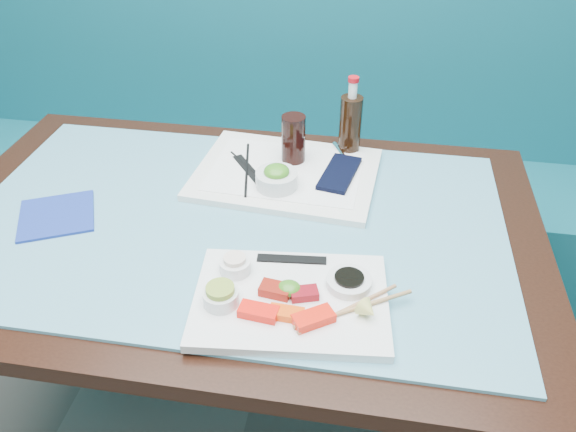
% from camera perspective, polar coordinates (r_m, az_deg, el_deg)
% --- Properties ---
extents(booth_bench, '(3.00, 0.56, 1.17)m').
position_cam_1_polar(booth_bench, '(2.18, 0.32, 4.62)').
color(booth_bench, '#105A67').
rests_on(booth_bench, ground).
extents(dining_table, '(1.40, 0.90, 0.75)m').
position_cam_1_polar(dining_table, '(1.34, -5.36, -3.56)').
color(dining_table, black).
rests_on(dining_table, ground).
extents(glass_top, '(1.22, 0.76, 0.01)m').
position_cam_1_polar(glass_top, '(1.29, -5.58, -0.59)').
color(glass_top, '#5899B0').
rests_on(glass_top, dining_table).
extents(sashimi_plate, '(0.39, 0.30, 0.02)m').
position_cam_1_polar(sashimi_plate, '(1.07, 0.28, -8.59)').
color(sashimi_plate, white).
rests_on(sashimi_plate, glass_top).
extents(salmon_left, '(0.07, 0.04, 0.02)m').
position_cam_1_polar(salmon_left, '(1.03, -3.01, -9.69)').
color(salmon_left, '#FF160A').
rests_on(salmon_left, sashimi_plate).
extents(salmon_mid, '(0.06, 0.03, 0.02)m').
position_cam_1_polar(salmon_mid, '(1.02, -0.17, -9.87)').
color(salmon_mid, '#F74A09').
rests_on(salmon_mid, sashimi_plate).
extents(salmon_right, '(0.08, 0.07, 0.02)m').
position_cam_1_polar(salmon_right, '(1.02, 2.61, -10.35)').
color(salmon_right, '#FA1D0A').
rests_on(salmon_right, sashimi_plate).
extents(tuna_left, '(0.06, 0.04, 0.02)m').
position_cam_1_polar(tuna_left, '(1.07, -1.28, -7.50)').
color(tuna_left, maroon).
rests_on(tuna_left, sashimi_plate).
extents(tuna_right, '(0.06, 0.05, 0.02)m').
position_cam_1_polar(tuna_right, '(1.06, 1.67, -7.88)').
color(tuna_right, maroon).
rests_on(tuna_right, sashimi_plate).
extents(seaweed_garnish, '(0.06, 0.05, 0.02)m').
position_cam_1_polar(seaweed_garnish, '(1.06, 0.10, -7.35)').
color(seaweed_garnish, '#39791C').
rests_on(seaweed_garnish, sashimi_plate).
extents(ramekin_wasabi, '(0.07, 0.07, 0.03)m').
position_cam_1_polar(ramekin_wasabi, '(1.05, -6.84, -8.17)').
color(ramekin_wasabi, white).
rests_on(ramekin_wasabi, sashimi_plate).
extents(wasabi_fill, '(0.06, 0.06, 0.01)m').
position_cam_1_polar(wasabi_fill, '(1.04, -6.91, -7.40)').
color(wasabi_fill, olive).
rests_on(wasabi_fill, ramekin_wasabi).
extents(ramekin_ginger, '(0.07, 0.07, 0.03)m').
position_cam_1_polar(ramekin_ginger, '(1.11, -5.39, -5.04)').
color(ramekin_ginger, white).
rests_on(ramekin_ginger, sashimi_plate).
extents(ginger_fill, '(0.05, 0.05, 0.01)m').
position_cam_1_polar(ginger_fill, '(1.10, -5.44, -4.36)').
color(ginger_fill, beige).
rests_on(ginger_fill, ramekin_ginger).
extents(soy_dish, '(0.11, 0.11, 0.02)m').
position_cam_1_polar(soy_dish, '(1.09, 6.21, -6.67)').
color(soy_dish, silver).
rests_on(soy_dish, sashimi_plate).
extents(soy_fill, '(0.06, 0.06, 0.01)m').
position_cam_1_polar(soy_fill, '(1.08, 6.25, -6.23)').
color(soy_fill, black).
rests_on(soy_fill, soy_dish).
extents(lemon_wedge, '(0.05, 0.05, 0.04)m').
position_cam_1_polar(lemon_wedge, '(1.02, 8.16, -9.49)').
color(lemon_wedge, '#E6DB6C').
rests_on(lemon_wedge, sashimi_plate).
extents(chopstick_sleeve, '(0.14, 0.04, 0.00)m').
position_cam_1_polar(chopstick_sleeve, '(1.14, 0.38, -4.41)').
color(chopstick_sleeve, black).
rests_on(chopstick_sleeve, sashimi_plate).
extents(wooden_chopstick_a, '(0.17, 0.15, 0.01)m').
position_cam_1_polar(wooden_chopstick_a, '(1.04, 6.19, -9.30)').
color(wooden_chopstick_a, '#A8754F').
rests_on(wooden_chopstick_a, sashimi_plate).
extents(wooden_chopstick_b, '(0.21, 0.13, 0.01)m').
position_cam_1_polar(wooden_chopstick_b, '(1.04, 6.74, -9.34)').
color(wooden_chopstick_b, '#A37A4D').
rests_on(wooden_chopstick_b, sashimi_plate).
extents(serving_tray, '(0.47, 0.37, 0.02)m').
position_cam_1_polar(serving_tray, '(1.42, -0.21, 4.30)').
color(serving_tray, white).
rests_on(serving_tray, glass_top).
extents(paper_placemat, '(0.39, 0.28, 0.00)m').
position_cam_1_polar(paper_placemat, '(1.42, -0.21, 4.62)').
color(paper_placemat, white).
rests_on(paper_placemat, serving_tray).
extents(seaweed_bowl, '(0.12, 0.12, 0.04)m').
position_cam_1_polar(seaweed_bowl, '(1.35, -1.16, 3.69)').
color(seaweed_bowl, silver).
rests_on(seaweed_bowl, serving_tray).
extents(seaweed_salad, '(0.08, 0.08, 0.03)m').
position_cam_1_polar(seaweed_salad, '(1.34, -1.17, 4.55)').
color(seaweed_salad, '#3D851E').
rests_on(seaweed_salad, seaweed_bowl).
extents(cola_glass, '(0.08, 0.08, 0.13)m').
position_cam_1_polar(cola_glass, '(1.43, 0.55, 7.83)').
color(cola_glass, black).
rests_on(cola_glass, serving_tray).
extents(navy_pouch, '(0.10, 0.18, 0.01)m').
position_cam_1_polar(navy_pouch, '(1.40, 5.25, 4.32)').
color(navy_pouch, black).
rests_on(navy_pouch, serving_tray).
extents(fork, '(0.05, 0.10, 0.01)m').
position_cam_1_polar(fork, '(1.49, 5.38, 6.44)').
color(fork, white).
rests_on(fork, serving_tray).
extents(black_chopstick_a, '(0.05, 0.25, 0.01)m').
position_cam_1_polar(black_chopstick_a, '(1.43, -4.21, 4.82)').
color(black_chopstick_a, black).
rests_on(black_chopstick_a, serving_tray).
extents(black_chopstick_b, '(0.14, 0.16, 0.01)m').
position_cam_1_polar(black_chopstick_b, '(1.43, -3.89, 4.77)').
color(black_chopstick_b, black).
rests_on(black_chopstick_b, serving_tray).
extents(tray_sleeve, '(0.11, 0.13, 0.00)m').
position_cam_1_polar(tray_sleeve, '(1.43, -4.05, 4.76)').
color(tray_sleeve, black).
rests_on(tray_sleeve, serving_tray).
extents(cola_bottle_body, '(0.08, 0.08, 0.17)m').
position_cam_1_polar(cola_bottle_body, '(1.49, 6.33, 9.00)').
color(cola_bottle_body, black).
rests_on(cola_bottle_body, glass_top).
extents(cola_bottle_neck, '(0.03, 0.03, 0.04)m').
position_cam_1_polar(cola_bottle_neck, '(1.45, 6.61, 12.64)').
color(cola_bottle_neck, white).
rests_on(cola_bottle_neck, cola_bottle_body).
extents(cola_bottle_cap, '(0.03, 0.03, 0.01)m').
position_cam_1_polar(cola_bottle_cap, '(1.44, 6.68, 13.63)').
color(cola_bottle_cap, red).
rests_on(cola_bottle_cap, cola_bottle_neck).
extents(blue_napkin, '(0.22, 0.22, 0.01)m').
position_cam_1_polar(blue_napkin, '(1.39, -22.45, 0.05)').
color(blue_napkin, navy).
rests_on(blue_napkin, glass_top).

